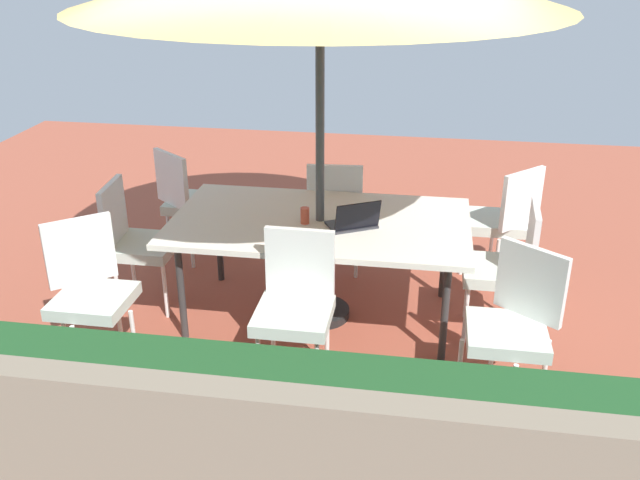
% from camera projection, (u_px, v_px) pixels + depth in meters
% --- Properties ---
extents(ground_plane, '(10.00, 10.00, 0.02)m').
position_uv_depth(ground_plane, '(320.00, 316.00, 5.22)').
color(ground_plane, '#9E4C38').
extents(dining_table, '(2.10, 1.19, 0.78)m').
position_uv_depth(dining_table, '(320.00, 226.00, 4.91)').
color(dining_table, silver).
rests_on(dining_table, ground_plane).
extents(chair_west, '(0.47, 0.46, 0.98)m').
position_uv_depth(chair_west, '(507.00, 264.00, 4.76)').
color(chair_west, silver).
rests_on(chair_west, ground_plane).
extents(chair_south, '(0.46, 0.48, 0.98)m').
position_uv_depth(chair_south, '(336.00, 210.00, 5.67)').
color(chair_south, silver).
rests_on(chair_south, ground_plane).
extents(chair_north, '(0.46, 0.46, 0.98)m').
position_uv_depth(chair_north, '(295.00, 302.00, 4.28)').
color(chair_north, silver).
rests_on(chair_north, ground_plane).
extents(chair_southeast, '(0.58, 0.58, 0.98)m').
position_uv_depth(chair_southeast, '(189.00, 198.00, 5.91)').
color(chair_southeast, silver).
rests_on(chair_southeast, ground_plane).
extents(chair_northeast, '(0.58, 0.58, 0.98)m').
position_uv_depth(chair_northeast, '(90.00, 288.00, 4.44)').
color(chair_northeast, silver).
rests_on(chair_northeast, ground_plane).
extents(chair_northwest, '(0.58, 0.58, 0.98)m').
position_uv_depth(chair_northwest, '(514.00, 321.00, 4.07)').
color(chair_northwest, silver).
rests_on(chair_northwest, ground_plane).
extents(chair_east, '(0.48, 0.47, 0.98)m').
position_uv_depth(chair_east, '(136.00, 239.00, 5.15)').
color(chair_east, silver).
rests_on(chair_east, ground_plane).
extents(chair_southwest, '(0.59, 0.59, 0.98)m').
position_uv_depth(chair_southwest, '(504.00, 217.00, 5.52)').
color(chair_southwest, silver).
rests_on(chair_southwest, ground_plane).
extents(laptop, '(0.40, 0.37, 0.21)m').
position_uv_depth(laptop, '(354.00, 222.00, 4.74)').
color(laptop, '#2D2D33').
rests_on(laptop, dining_table).
extents(cup, '(0.06, 0.06, 0.12)m').
position_uv_depth(cup, '(305.00, 216.00, 4.82)').
color(cup, '#CC4C33').
rests_on(cup, dining_table).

